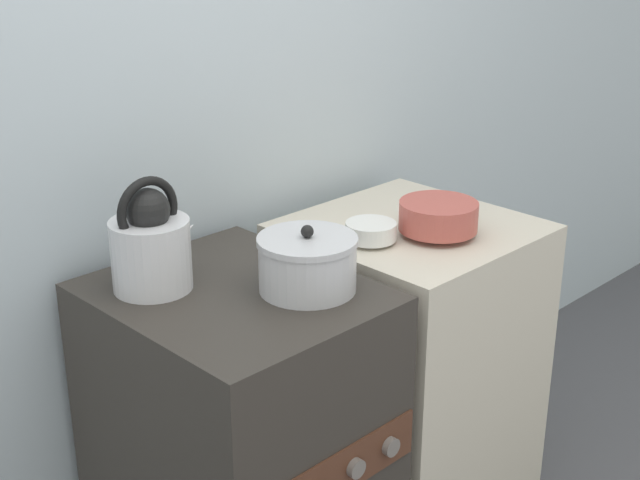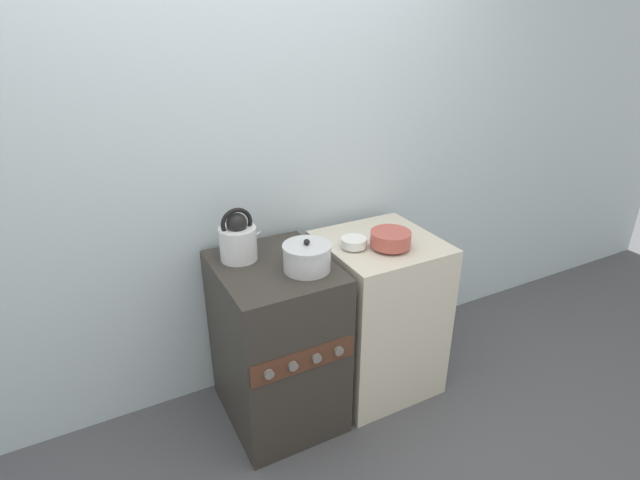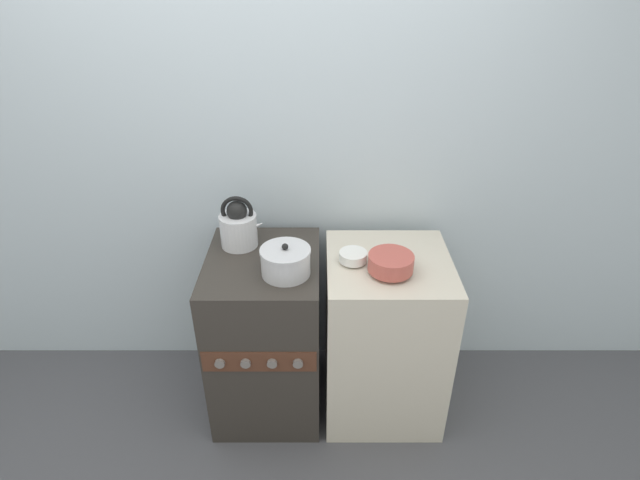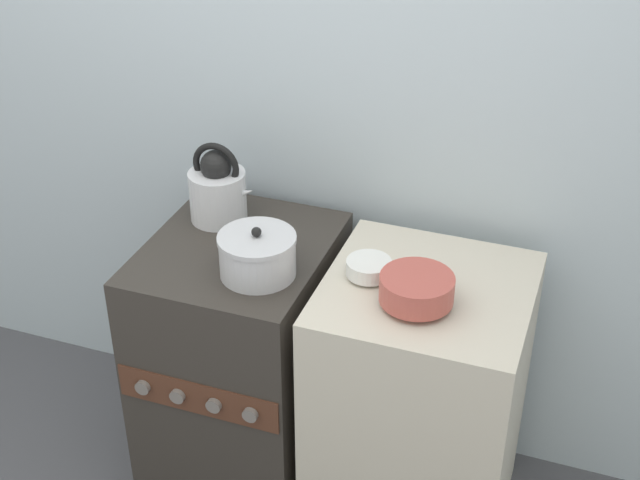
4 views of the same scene
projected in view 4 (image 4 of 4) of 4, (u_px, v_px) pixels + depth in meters
wall_back at (281, 78)px, 2.70m from camera, size 7.00×0.06×2.50m
stove at (243, 362)px, 2.83m from camera, size 0.52×0.63×0.87m
counter at (419, 407)px, 2.65m from camera, size 0.57×0.57×0.87m
kettle at (218, 189)px, 2.69m from camera, size 0.21×0.17×0.25m
cooking_pot at (257, 255)px, 2.45m from camera, size 0.22×0.22×0.15m
enamel_bowl at (417, 289)px, 2.32m from camera, size 0.20×0.20×0.09m
small_ceramic_bowl at (369, 268)px, 2.45m from camera, size 0.13×0.13×0.05m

